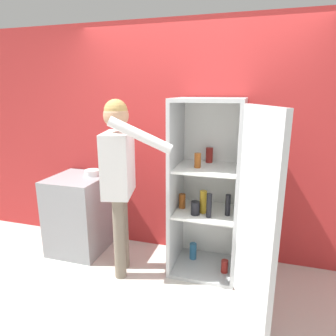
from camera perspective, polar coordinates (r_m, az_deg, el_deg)
ground_plane at (r=2.94m, az=0.06°, el=-24.07°), size 12.00×12.00×0.00m
wall_back at (r=3.29m, az=4.96°, el=4.74°), size 7.00×0.06×2.55m
refrigerator at (r=2.92m, az=9.29°, el=-4.81°), size 0.97×1.21×1.77m
person at (r=2.89m, az=-9.27°, el=0.14°), size 0.76×0.58×1.76m
counter at (r=3.67m, az=-16.48°, el=-8.31°), size 0.59×0.64×0.89m
bowl at (r=3.55m, az=-14.26°, el=-0.85°), size 0.17×0.17×0.06m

